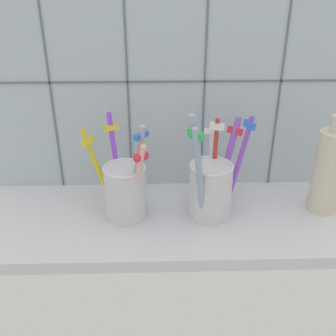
# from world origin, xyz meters

# --- Properties ---
(counter_slab) EXTENTS (0.64, 0.22, 0.02)m
(counter_slab) POSITION_xyz_m (0.00, 0.00, 0.01)
(counter_slab) COLOR silver
(counter_slab) RESTS_ON ground
(tile_wall_back) EXTENTS (0.64, 0.02, 0.45)m
(tile_wall_back) POSITION_xyz_m (0.00, 0.12, 0.22)
(tile_wall_back) COLOR #B2C1CC
(tile_wall_back) RESTS_ON ground
(toothbrush_cup_left) EXTENTS (0.11, 0.10, 0.17)m
(toothbrush_cup_left) POSITION_xyz_m (-0.07, 0.01, 0.07)
(toothbrush_cup_left) COLOR silver
(toothbrush_cup_left) RESTS_ON counter_slab
(toothbrush_cup_right) EXTENTS (0.11, 0.12, 0.19)m
(toothbrush_cup_right) POSITION_xyz_m (0.07, 0.01, 0.07)
(toothbrush_cup_right) COLOR silver
(toothbrush_cup_right) RESTS_ON counter_slab
(ceramic_vase) EXTENTS (0.05, 0.05, 0.17)m
(ceramic_vase) POSITION_xyz_m (0.26, 0.02, 0.09)
(ceramic_vase) COLOR beige
(ceramic_vase) RESTS_ON counter_slab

